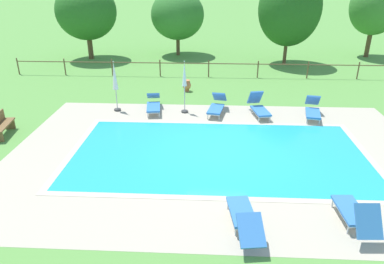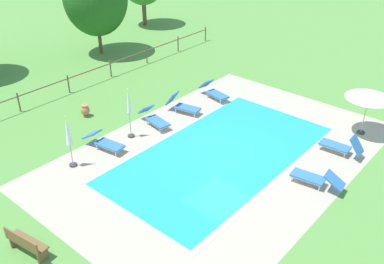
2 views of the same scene
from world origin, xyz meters
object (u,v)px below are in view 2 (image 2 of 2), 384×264
(sun_lounger_north_near_steps, at_px, (154,118))
(sun_lounger_north_far, at_px, (214,92))
(sun_lounger_north_mid, at_px, (316,178))
(terracotta_urn_near_fence, at_px, (85,110))
(sun_lounger_south_near_corner, at_px, (183,105))
(wooden_bench_lawn_side, at_px, (26,243))
(sun_lounger_south_mid, at_px, (341,146))
(patio_umbrella_closed_row_mid_west, at_px, (68,134))
(patio_umbrella_closed_row_west, at_px, (129,107))
(sun_lounger_north_end, at_px, (105,142))
(patio_umbrella_open_foreground, at_px, (369,94))

(sun_lounger_north_near_steps, bearing_deg, sun_lounger_north_far, -4.15)
(sun_lounger_north_far, bearing_deg, sun_lounger_north_near_steps, 175.85)
(sun_lounger_north_mid, height_order, terracotta_urn_near_fence, sun_lounger_north_mid)
(sun_lounger_south_near_corner, xyz_separation_m, wooden_bench_lawn_side, (-10.50, -2.73, 0.07))
(sun_lounger_south_mid, relative_size, terracotta_urn_near_fence, 2.96)
(sun_lounger_north_far, height_order, terracotta_urn_near_fence, sun_lounger_north_far)
(sun_lounger_north_near_steps, relative_size, patio_umbrella_closed_row_mid_west, 0.87)
(sun_lounger_north_near_steps, height_order, sun_lounger_north_far, sun_lounger_north_far)
(sun_lounger_south_near_corner, height_order, patio_umbrella_closed_row_west, patio_umbrella_closed_row_west)
(sun_lounger_north_near_steps, height_order, patio_umbrella_closed_row_mid_west, patio_umbrella_closed_row_mid_west)
(sun_lounger_north_near_steps, relative_size, patio_umbrella_closed_row_west, 0.84)
(patio_umbrella_closed_row_west, bearing_deg, sun_lounger_south_near_corner, -3.60)
(sun_lounger_south_mid, distance_m, terracotta_urn_near_fence, 12.29)
(sun_lounger_north_near_steps, xyz_separation_m, sun_lounger_south_mid, (3.42, -7.93, 0.02))
(sun_lounger_north_mid, relative_size, wooden_bench_lawn_side, 1.35)
(sun_lounger_north_near_steps, distance_m, sun_lounger_south_mid, 8.64)
(sun_lounger_north_near_steps, height_order, patio_umbrella_closed_row_west, patio_umbrella_closed_row_west)
(terracotta_urn_near_fence, bearing_deg, sun_lounger_south_mid, -65.89)
(sun_lounger_north_end, distance_m, wooden_bench_lawn_side, 6.39)
(sun_lounger_north_far, xyz_separation_m, patio_umbrella_open_foreground, (1.48, -7.63, 1.62))
(patio_umbrella_closed_row_mid_west, bearing_deg, sun_lounger_north_end, 0.38)
(sun_lounger_south_near_corner, relative_size, sun_lounger_south_mid, 1.03)
(sun_lounger_north_far, bearing_deg, wooden_bench_lawn_side, -168.64)
(sun_lounger_north_end, relative_size, sun_lounger_south_near_corner, 1.11)
(sun_lounger_north_mid, distance_m, wooden_bench_lawn_side, 10.59)
(sun_lounger_north_end, bearing_deg, patio_umbrella_closed_row_mid_west, -179.62)
(sun_lounger_north_far, xyz_separation_m, patio_umbrella_closed_row_west, (-5.77, 0.36, 1.16))
(sun_lounger_north_far, height_order, patio_umbrella_open_foreground, patio_umbrella_open_foreground)
(patio_umbrella_open_foreground, height_order, patio_umbrella_closed_row_west, patio_umbrella_closed_row_west)
(patio_umbrella_closed_row_west, bearing_deg, patio_umbrella_closed_row_mid_west, 178.80)
(sun_lounger_north_mid, bearing_deg, sun_lounger_north_end, 113.20)
(patio_umbrella_closed_row_mid_west, height_order, terracotta_urn_near_fence, patio_umbrella_closed_row_mid_west)
(sun_lounger_north_far, bearing_deg, sun_lounger_south_near_corner, 176.59)
(sun_lounger_south_mid, xyz_separation_m, wooden_bench_lawn_side, (-12.02, 5.03, 0.07))
(sun_lounger_south_near_corner, height_order, terracotta_urn_near_fence, sun_lounger_south_near_corner)
(sun_lounger_north_end, distance_m, sun_lounger_south_near_corner, 4.88)
(sun_lounger_north_mid, bearing_deg, patio_umbrella_closed_row_west, 104.21)
(sun_lounger_north_near_steps, bearing_deg, patio_umbrella_open_foreground, -54.00)
(sun_lounger_south_near_corner, distance_m, wooden_bench_lawn_side, 10.85)
(sun_lounger_north_near_steps, xyz_separation_m, sun_lounger_north_end, (-2.96, 0.12, -0.02))
(terracotta_urn_near_fence, bearing_deg, patio_umbrella_closed_row_mid_west, -134.21)
(sun_lounger_north_near_steps, bearing_deg, terracotta_urn_near_fence, 115.94)
(sun_lounger_south_near_corner, relative_size, patio_umbrella_closed_row_mid_west, 0.80)
(sun_lounger_north_near_steps, relative_size, sun_lounger_north_end, 0.97)
(sun_lounger_south_near_corner, bearing_deg, wooden_bench_lawn_side, -165.43)
(patio_umbrella_closed_row_west, relative_size, wooden_bench_lawn_side, 1.57)
(sun_lounger_south_mid, height_order, patio_umbrella_closed_row_mid_west, patio_umbrella_closed_row_mid_west)
(sun_lounger_north_far, distance_m, wooden_bench_lawn_side, 13.14)
(sun_lounger_north_end, xyz_separation_m, patio_umbrella_closed_row_west, (1.47, -0.08, 1.18))
(sun_lounger_north_far, xyz_separation_m, terracotta_urn_near_fence, (-5.88, 3.59, -0.04))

